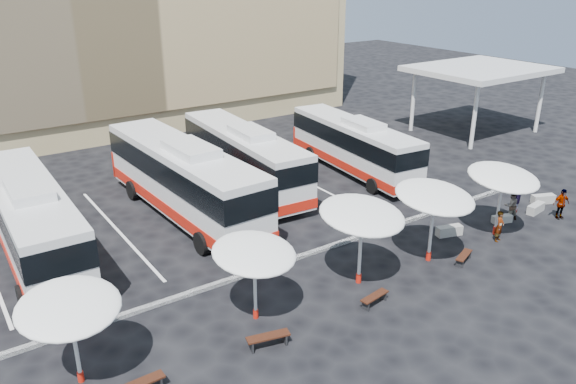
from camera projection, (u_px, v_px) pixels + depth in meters
ground at (307, 262)px, 25.39m from camera, size 120.00×120.00×0.00m
service_canopy at (480, 71)px, 43.80m from camera, size 10.00×8.00×5.20m
curb_divider at (301, 256)px, 25.75m from camera, size 34.00×0.25×0.15m
bay_lines at (223, 205)px, 31.52m from camera, size 24.15×12.00×0.01m
bus_0 at (31, 218)px, 25.04m from camera, size 3.06×12.44×3.93m
bus_1 at (183, 177)px, 29.39m from camera, size 3.49×13.45×4.24m
bus_2 at (244, 156)px, 33.41m from camera, size 3.37×12.30×3.86m
bus_3 at (353, 144)px, 35.99m from camera, size 3.47×11.56×3.61m
sunshade_0 at (69, 308)px, 17.06m from camera, size 3.32×3.36×3.29m
sunshade_1 at (254, 254)px, 20.34m from camera, size 3.93×3.95×3.25m
sunshade_2 at (362, 215)px, 22.60m from camera, size 4.22×4.25×3.67m
sunshade_3 at (435, 197)px, 24.42m from camera, size 4.10×4.14×3.65m
sunshade_4 at (503, 178)px, 26.94m from camera, size 3.41×3.45×3.55m
wood_bench_1 at (268, 338)px, 19.60m from camera, size 1.60×0.76×0.47m
wood_bench_2 at (375, 298)px, 22.09m from camera, size 1.40×0.57×0.42m
wood_bench_3 at (464, 256)px, 25.24m from camera, size 1.36×0.81×0.41m
conc_bench_0 at (449, 231)px, 27.84m from camera, size 1.38×0.80×0.49m
conc_bench_1 at (502, 219)px, 29.25m from camera, size 1.12×0.68×0.40m
conc_bench_2 at (536, 208)px, 30.45m from camera, size 1.34×0.62×0.48m
conc_bench_3 at (543, 199)px, 31.65m from camera, size 1.38×0.91×0.49m
passenger_0 at (499, 226)px, 27.10m from camera, size 0.66×0.54×1.57m
passenger_1 at (512, 206)px, 29.41m from camera, size 0.94×0.85×1.58m
passenger_2 at (561, 204)px, 29.49m from camera, size 1.06×0.73×1.66m
passenger_3 at (516, 198)px, 30.24m from camera, size 1.26×1.03×1.70m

